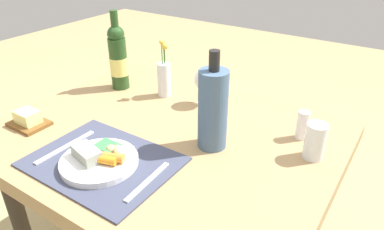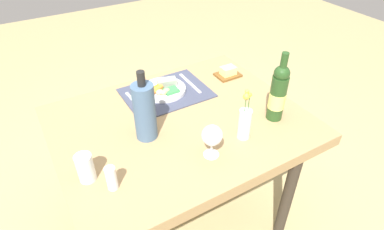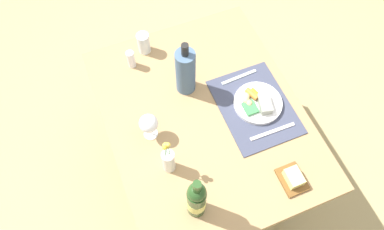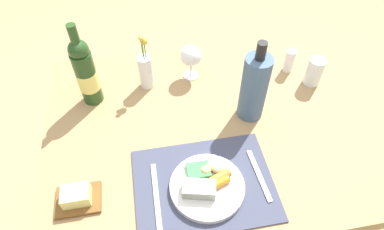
# 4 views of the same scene
# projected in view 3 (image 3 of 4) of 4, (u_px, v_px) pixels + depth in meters

# --- Properties ---
(ground_plane) EXTENTS (8.00, 8.00, 0.00)m
(ground_plane) POSITION_uv_depth(u_px,v_px,m) (201.00, 171.00, 2.31)
(ground_plane) COLOR tan
(dining_table) EXTENTS (1.11, 0.88, 0.76)m
(dining_table) POSITION_uv_depth(u_px,v_px,m) (204.00, 123.00, 1.71)
(dining_table) COLOR #9E7E53
(dining_table) RESTS_ON ground_plane
(placemat) EXTENTS (0.42, 0.32, 0.01)m
(placemat) POSITION_uv_depth(u_px,v_px,m) (255.00, 106.00, 1.66)
(placemat) COLOR #3C4156
(placemat) RESTS_ON dining_table
(dinner_plate) EXTENTS (0.22, 0.22, 0.05)m
(dinner_plate) POSITION_uv_depth(u_px,v_px,m) (257.00, 102.00, 1.64)
(dinner_plate) COLOR silver
(dinner_plate) RESTS_ON placemat
(fork) EXTENTS (0.02, 0.22, 0.00)m
(fork) POSITION_uv_depth(u_px,v_px,m) (272.00, 132.00, 1.59)
(fork) COLOR silver
(fork) RESTS_ON placemat
(knife) EXTENTS (0.02, 0.19, 0.00)m
(knife) POSITION_uv_depth(u_px,v_px,m) (239.00, 77.00, 1.73)
(knife) COLOR silver
(knife) RESTS_ON placemat
(flower_vase) EXTENTS (0.05, 0.05, 0.23)m
(flower_vase) POSITION_uv_depth(u_px,v_px,m) (169.00, 160.00, 1.45)
(flower_vase) COLOR silver
(flower_vase) RESTS_ON dining_table
(wine_glass) EXTENTS (0.08, 0.08, 0.14)m
(wine_glass) POSITION_uv_depth(u_px,v_px,m) (149.00, 124.00, 1.51)
(wine_glass) COLOR white
(wine_glass) RESTS_ON dining_table
(water_tumbler) EXTENTS (0.06, 0.06, 0.11)m
(water_tumbler) POSITION_uv_depth(u_px,v_px,m) (144.00, 44.00, 1.77)
(water_tumbler) COLOR silver
(water_tumbler) RESTS_ON dining_table
(wine_bottle) EXTENTS (0.07, 0.07, 0.32)m
(wine_bottle) POSITION_uv_depth(u_px,v_px,m) (196.00, 200.00, 1.32)
(wine_bottle) COLOR #23451D
(wine_bottle) RESTS_ON dining_table
(cooler_bottle) EXTENTS (0.09, 0.09, 0.31)m
(cooler_bottle) POSITION_uv_depth(u_px,v_px,m) (186.00, 71.00, 1.60)
(cooler_bottle) COLOR #45607E
(cooler_bottle) RESTS_ON dining_table
(salt_shaker) EXTENTS (0.04, 0.04, 0.10)m
(salt_shaker) POSITION_uv_depth(u_px,v_px,m) (131.00, 59.00, 1.73)
(salt_shaker) COLOR white
(salt_shaker) RESTS_ON dining_table
(butter_dish) EXTENTS (0.13, 0.10, 0.06)m
(butter_dish) POSITION_uv_depth(u_px,v_px,m) (293.00, 178.00, 1.47)
(butter_dish) COLOR brown
(butter_dish) RESTS_ON dining_table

